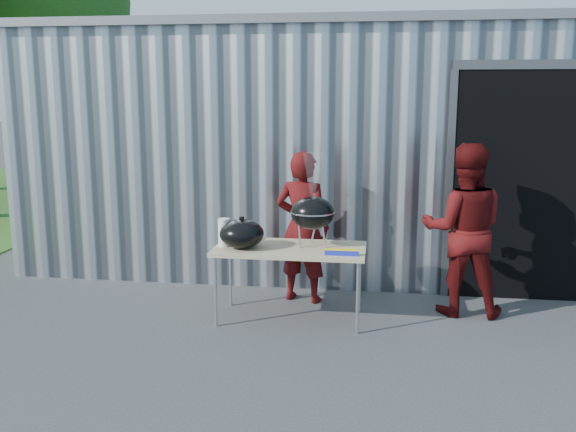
% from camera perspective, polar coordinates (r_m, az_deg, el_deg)
% --- Properties ---
extents(ground, '(80.00, 80.00, 0.00)m').
position_cam_1_polar(ground, '(6.06, -4.91, -11.06)').
color(ground, '#3A3A3C').
extents(building, '(8.20, 6.20, 3.10)m').
position_cam_1_polar(building, '(10.09, 6.03, 6.81)').
color(building, '#B9BEC5').
rests_on(building, ground).
extents(tree_far, '(3.96, 3.96, 6.57)m').
position_cam_1_polar(tree_far, '(16.56, -20.97, 17.31)').
color(tree_far, '#442D19').
rests_on(tree_far, ground).
extents(folding_table, '(1.50, 0.75, 0.75)m').
position_cam_1_polar(folding_table, '(6.40, 0.18, -3.13)').
color(folding_table, tan).
rests_on(folding_table, ground).
extents(kettle_grill, '(0.45, 0.45, 0.94)m').
position_cam_1_polar(kettle_grill, '(6.35, 2.21, 0.98)').
color(kettle_grill, black).
rests_on(kettle_grill, folding_table).
extents(grill_lid, '(0.44, 0.44, 0.32)m').
position_cam_1_polar(grill_lid, '(6.34, -4.13, -1.58)').
color(grill_lid, black).
rests_on(grill_lid, folding_table).
extents(paper_towels, '(0.12, 0.12, 0.28)m').
position_cam_1_polar(paper_towels, '(6.43, -5.70, -1.46)').
color(paper_towels, white).
rests_on(paper_towels, folding_table).
extents(white_tub, '(0.20, 0.15, 0.10)m').
position_cam_1_polar(white_tub, '(6.68, -4.25, -1.76)').
color(white_tub, white).
rests_on(white_tub, folding_table).
extents(foil_box, '(0.32, 0.06, 0.06)m').
position_cam_1_polar(foil_box, '(6.09, 4.80, -3.21)').
color(foil_box, '#1C25B8').
rests_on(foil_box, folding_table).
extents(person_cook, '(0.68, 0.52, 1.66)m').
position_cam_1_polar(person_cook, '(6.96, 1.30, -0.97)').
color(person_cook, '#4C0C0C').
rests_on(person_cook, ground).
extents(person_bystander, '(0.88, 0.70, 1.77)m').
position_cam_1_polar(person_bystander, '(6.79, 15.33, -1.18)').
color(person_bystander, '#4C0C0C').
rests_on(person_bystander, ground).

